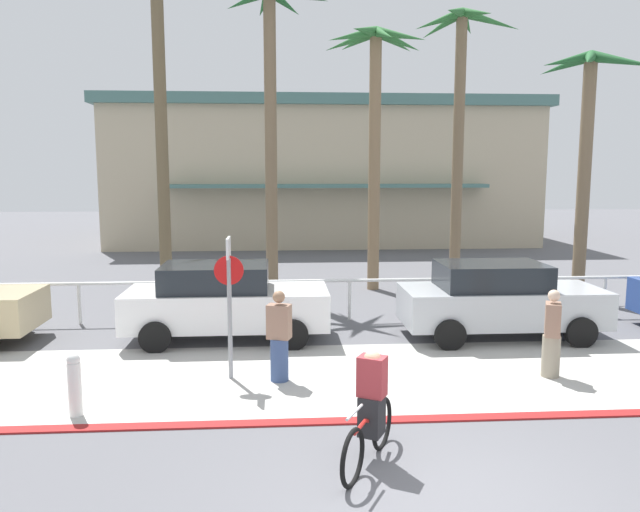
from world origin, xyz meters
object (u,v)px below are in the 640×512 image
Objects in this scene: palm_tree_4 at (459,90)px; car_white_1 at (225,301)px; palm_tree_1 at (158,40)px; car_silver_2 at (499,299)px; palm_tree_5 at (590,118)px; pedestrian_0 at (552,338)px; stop_sign_bike_lane at (229,287)px; bollard_1 at (75,384)px; cyclist_red_0 at (370,410)px; palm_tree_3 at (375,90)px; pedestrian_1 at (279,340)px; palm_tree_2 at (270,75)px.

palm_tree_4 is 11.22m from car_white_1.
palm_tree_1 is 2.30× the size of car_silver_2.
pedestrian_0 is at bearing -120.21° from palm_tree_5.
palm_tree_5 is 11.30m from car_white_1.
stop_sign_bike_lane is 2.56× the size of bollard_1.
bollard_1 is at bearing -146.66° from palm_tree_5.
cyclist_red_0 is at bearing -110.46° from palm_tree_4.
cyclist_red_0 is at bearing -98.85° from palm_tree_3.
stop_sign_bike_lane is 0.29× the size of palm_tree_4.
palm_tree_2 is at bearing 91.35° from pedestrian_1.
palm_tree_2 is at bearing 85.07° from stop_sign_bike_lane.
car_white_1 is (-0.31, 2.62, -0.81)m from stop_sign_bike_lane.
palm_tree_3 reaches higher than car_white_1.
palm_tree_2 is at bearing -174.51° from palm_tree_3.
palm_tree_3 reaches higher than car_silver_2.
bollard_1 is at bearing -107.06° from palm_tree_2.
cyclist_red_0 is at bearing -83.18° from palm_tree_2.
car_white_1 is (-1.00, -5.28, -5.61)m from palm_tree_2.
stop_sign_bike_lane reaches higher than car_white_1.
palm_tree_3 is 10.25m from pedestrian_0.
palm_tree_2 reaches higher than cyclist_red_0.
palm_tree_1 is 11.10m from pedestrian_1.
palm_tree_1 is 6.15× the size of pedestrian_1.
palm_tree_1 is at bearing 112.62° from pedestrian_1.
stop_sign_bike_lane is 2.76m from car_white_1.
palm_tree_2 is (3.22, -0.08, -0.96)m from palm_tree_1.
palm_tree_4 is 5.41× the size of cyclist_red_0.
palm_tree_1 is 6.50m from palm_tree_3.
car_silver_2 is at bearing 22.53° from stop_sign_bike_lane.
palm_tree_5 is (2.75, -3.26, -1.15)m from palm_tree_4.
stop_sign_bike_lane is at bearing 35.27° from bollard_1.
car_silver_2 is at bearing -33.95° from palm_tree_1.
car_white_1 is 2.68× the size of pedestrian_1.
car_silver_2 is at bearing -2.18° from car_white_1.
palm_tree_5 is (11.76, 7.74, 4.63)m from bollard_1.
bollard_1 is 0.61× the size of cyclist_red_0.
bollard_1 is 0.13× the size of palm_tree_3.
stop_sign_bike_lane is 11.87m from palm_tree_5.
car_white_1 reaches higher than pedestrian_1.
cyclist_red_0 is at bearing -141.06° from pedestrian_0.
car_white_1 is 6.75m from pedestrian_0.
pedestrian_1 reaches higher than pedestrian_0.
stop_sign_bike_lane is 12.49m from palm_tree_4.
palm_tree_5 is 12.89m from cyclist_red_0.
car_silver_2 is at bearing -98.23° from palm_tree_4.
pedestrian_0 is at bearing 9.01° from bollard_1.
palm_tree_4 reaches higher than car_silver_2.
palm_tree_1 is at bearing 178.64° from palm_tree_2.
palm_tree_2 reaches higher than car_white_1.
car_silver_2 reaches higher than bollard_1.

